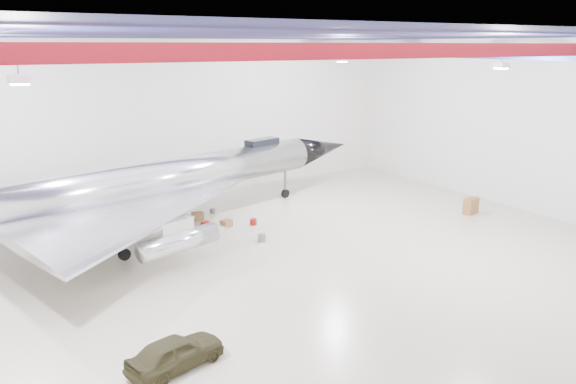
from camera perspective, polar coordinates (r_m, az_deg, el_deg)
floor at (r=28.09m, az=-4.06°, el=-7.45°), size 40.00×40.00×0.00m
wall_back at (r=40.28m, az=-14.22°, el=7.03°), size 40.00×0.00×40.00m
wall_right at (r=39.73m, az=22.44°, el=6.26°), size 0.00×30.00×30.00m
ceiling at (r=26.02m, az=-4.51°, el=15.59°), size 40.00×40.00×0.00m
ceiling_structure at (r=26.02m, az=-4.48°, el=14.10°), size 39.50×29.50×1.08m
jet_aircraft at (r=33.41m, az=-12.43°, el=0.81°), size 30.35×21.18×8.39m
jeep at (r=19.95m, az=-11.36°, el=-15.68°), size 3.66×2.15×1.17m
desk at (r=38.11m, az=18.09°, el=-1.34°), size 1.23×0.81×1.04m
toolbox_red at (r=34.13m, az=-8.40°, el=-3.24°), size 0.50×0.44×0.31m
engine_drum at (r=31.29m, az=-2.68°, el=-4.68°), size 0.48×0.48×0.40m
parts_bin at (r=35.46m, az=-9.17°, el=-2.44°), size 0.74×0.62×0.48m
tool_chest at (r=34.12m, az=-3.54°, el=-3.05°), size 0.49×0.49×0.38m
oil_barrel at (r=33.85m, az=-6.28°, el=-3.20°), size 0.75×0.68×0.44m
spares_box at (r=36.74m, az=-7.68°, el=-1.90°), size 0.38×0.38×0.32m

